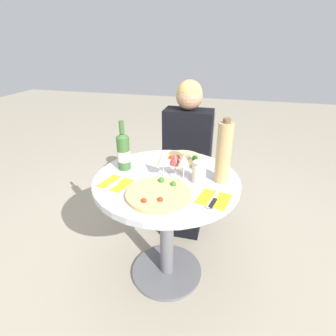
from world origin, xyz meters
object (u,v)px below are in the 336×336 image
object	(u,v)px
chair_behind_diner	(188,168)
wine_bottle	(123,151)
pizza_large	(159,194)
dining_table	(167,204)
seated_diner	(185,165)
tall_carafe	(224,153)

from	to	relation	value
chair_behind_diner	wine_bottle	xyz separation A→B (m)	(-0.28, -0.69, 0.41)
pizza_large	wine_bottle	xyz separation A→B (m)	(-0.29, 0.25, 0.10)
dining_table	seated_diner	size ratio (longest dim) A/B	0.70
chair_behind_diner	tall_carafe	world-z (taller)	tall_carafe
seated_diner	pizza_large	size ratio (longest dim) A/B	3.58
dining_table	tall_carafe	world-z (taller)	tall_carafe
chair_behind_diner	pizza_large	xyz separation A→B (m)	(0.01, -0.94, 0.31)
pizza_large	tall_carafe	size ratio (longest dim) A/B	0.93
dining_table	seated_diner	world-z (taller)	seated_diner
dining_table	seated_diner	distance (m)	0.61
pizza_large	seated_diner	bearing A→B (deg)	90.91
dining_table	pizza_large	world-z (taller)	pizza_large
dining_table	tall_carafe	bearing A→B (deg)	8.04
chair_behind_diner	tall_carafe	distance (m)	0.90
seated_diner	tall_carafe	bearing A→B (deg)	118.61
seated_diner	pizza_large	distance (m)	0.83
wine_bottle	tall_carafe	xyz separation A→B (m)	(0.59, -0.01, 0.06)
wine_bottle	dining_table	bearing A→B (deg)	-11.00
dining_table	chair_behind_diner	xyz separation A→B (m)	(-0.00, 0.75, -0.12)
pizza_large	wine_bottle	bearing A→B (deg)	139.60
wine_bottle	tall_carafe	world-z (taller)	tall_carafe
pizza_large	wine_bottle	size ratio (longest dim) A/B	1.11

